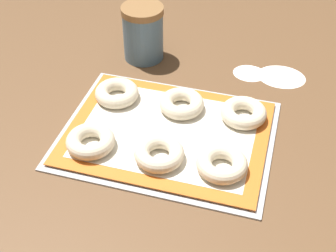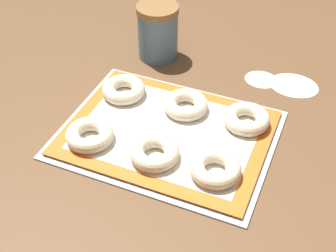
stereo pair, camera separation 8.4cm
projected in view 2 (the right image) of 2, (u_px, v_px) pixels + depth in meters
ground_plane at (171, 130)px, 0.97m from camera, size 2.80×2.80×0.00m
baking_tray at (168, 134)px, 0.96m from camera, size 0.43×0.33×0.01m
baking_mat at (168, 132)px, 0.95m from camera, size 0.40×0.31×0.00m
bagel_front_left at (90, 135)px, 0.92m from camera, size 0.10×0.10×0.03m
bagel_front_center at (154, 152)px, 0.89m from camera, size 0.10×0.10×0.03m
bagel_front_right at (215, 168)px, 0.85m from camera, size 0.10×0.10×0.03m
bagel_back_left at (124, 89)px, 1.03m from camera, size 0.10×0.10×0.03m
bagel_back_center at (186, 105)px, 0.99m from camera, size 0.10×0.10×0.03m
bagel_back_right at (247, 119)px, 0.96m from camera, size 0.10×0.10×0.03m
flour_canister at (158, 32)px, 1.14m from camera, size 0.10×0.10×0.14m
flour_patch_near at (261, 79)px, 1.11m from camera, size 0.08×0.07×0.00m
flour_patch_far at (294, 85)px, 1.09m from camera, size 0.11×0.09×0.00m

